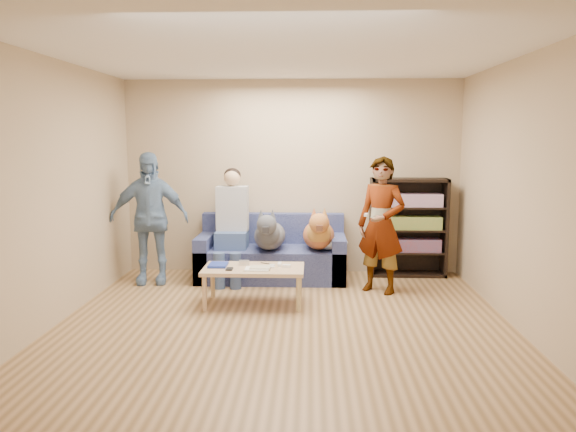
{
  "coord_description": "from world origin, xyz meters",
  "views": [
    {
      "loc": [
        0.26,
        -5.09,
        1.83
      ],
      "look_at": [
        0.0,
        1.2,
        0.95
      ],
      "focal_mm": 35.0,
      "sensor_mm": 36.0,
      "label": 1
    }
  ],
  "objects_px": {
    "sofa": "(272,257)",
    "person_seated": "(232,221)",
    "dog_tan": "(319,233)",
    "dog_gray": "(269,234)",
    "person_standing_right": "(381,225)",
    "notebook_blue": "(218,265)",
    "bookshelf": "(408,225)",
    "person_standing_left": "(149,218)",
    "camera_silver": "(244,263)",
    "coffee_table": "(254,271)"
  },
  "relations": [
    {
      "from": "person_seated",
      "to": "coffee_table",
      "type": "xyz_separation_m",
      "value": [
        0.39,
        -1.06,
        -0.4
      ]
    },
    {
      "from": "camera_silver",
      "to": "person_standing_left",
      "type": "bearing_deg",
      "value": 148.99
    },
    {
      "from": "person_standing_right",
      "to": "camera_silver",
      "type": "height_order",
      "value": "person_standing_right"
    },
    {
      "from": "dog_tan",
      "to": "person_seated",
      "type": "bearing_deg",
      "value": 176.85
    },
    {
      "from": "sofa",
      "to": "dog_tan",
      "type": "bearing_deg",
      "value": -17.14
    },
    {
      "from": "dog_gray",
      "to": "person_standing_right",
      "type": "bearing_deg",
      "value": -14.81
    },
    {
      "from": "person_standing_right",
      "to": "notebook_blue",
      "type": "relative_size",
      "value": 6.2
    },
    {
      "from": "sofa",
      "to": "dog_tan",
      "type": "xyz_separation_m",
      "value": [
        0.61,
        -0.19,
        0.35
      ]
    },
    {
      "from": "person_standing_right",
      "to": "dog_tan",
      "type": "xyz_separation_m",
      "value": [
        -0.73,
        0.42,
        -0.17
      ]
    },
    {
      "from": "sofa",
      "to": "bookshelf",
      "type": "xyz_separation_m",
      "value": [
        1.8,
        0.23,
        0.4
      ]
    },
    {
      "from": "camera_silver",
      "to": "sofa",
      "type": "xyz_separation_m",
      "value": [
        0.24,
        1.07,
        -0.16
      ]
    },
    {
      "from": "notebook_blue",
      "to": "person_standing_right",
      "type": "bearing_deg",
      "value": 15.96
    },
    {
      "from": "notebook_blue",
      "to": "camera_silver",
      "type": "height_order",
      "value": "camera_silver"
    },
    {
      "from": "sofa",
      "to": "coffee_table",
      "type": "bearing_deg",
      "value": -95.55
    },
    {
      "from": "coffee_table",
      "to": "bookshelf",
      "type": "relative_size",
      "value": 0.85
    },
    {
      "from": "person_standing_right",
      "to": "person_standing_left",
      "type": "bearing_deg",
      "value": -153.99
    },
    {
      "from": "person_seated",
      "to": "dog_gray",
      "type": "bearing_deg",
      "value": -14.35
    },
    {
      "from": "person_standing_right",
      "to": "person_seated",
      "type": "bearing_deg",
      "value": -162.43
    },
    {
      "from": "sofa",
      "to": "dog_gray",
      "type": "xyz_separation_m",
      "value": [
        -0.01,
        -0.25,
        0.35
      ]
    },
    {
      "from": "person_standing_left",
      "to": "bookshelf",
      "type": "xyz_separation_m",
      "value": [
        3.32,
        0.53,
        -0.15
      ]
    },
    {
      "from": "camera_silver",
      "to": "person_seated",
      "type": "relative_size",
      "value": 0.07
    },
    {
      "from": "person_standing_right",
      "to": "person_standing_left",
      "type": "height_order",
      "value": "person_standing_left"
    },
    {
      "from": "sofa",
      "to": "dog_tan",
      "type": "height_order",
      "value": "dog_tan"
    },
    {
      "from": "person_seated",
      "to": "dog_tan",
      "type": "bearing_deg",
      "value": -3.15
    },
    {
      "from": "bookshelf",
      "to": "dog_gray",
      "type": "bearing_deg",
      "value": -164.98
    },
    {
      "from": "person_standing_right",
      "to": "person_standing_left",
      "type": "relative_size",
      "value": 0.97
    },
    {
      "from": "sofa",
      "to": "person_seated",
      "type": "distance_m",
      "value": 0.72
    },
    {
      "from": "person_standing_left",
      "to": "dog_tan",
      "type": "distance_m",
      "value": 2.14
    },
    {
      "from": "notebook_blue",
      "to": "dog_gray",
      "type": "distance_m",
      "value": 1.04
    },
    {
      "from": "person_standing_right",
      "to": "sofa",
      "type": "xyz_separation_m",
      "value": [
        -1.34,
        0.61,
        -0.53
      ]
    },
    {
      "from": "dog_tan",
      "to": "coffee_table",
      "type": "distance_m",
      "value": 1.26
    },
    {
      "from": "dog_tan",
      "to": "bookshelf",
      "type": "bearing_deg",
      "value": 19.51
    },
    {
      "from": "person_standing_left",
      "to": "camera_silver",
      "type": "height_order",
      "value": "person_standing_left"
    },
    {
      "from": "person_standing_left",
      "to": "dog_gray",
      "type": "height_order",
      "value": "person_standing_left"
    },
    {
      "from": "dog_gray",
      "to": "coffee_table",
      "type": "height_order",
      "value": "dog_gray"
    },
    {
      "from": "sofa",
      "to": "bookshelf",
      "type": "height_order",
      "value": "bookshelf"
    },
    {
      "from": "camera_silver",
      "to": "dog_tan",
      "type": "bearing_deg",
      "value": 46.24
    },
    {
      "from": "person_standing_left",
      "to": "person_seated",
      "type": "distance_m",
      "value": 1.03
    },
    {
      "from": "coffee_table",
      "to": "sofa",
      "type": "bearing_deg",
      "value": 84.45
    },
    {
      "from": "person_standing_right",
      "to": "notebook_blue",
      "type": "distance_m",
      "value": 1.97
    },
    {
      "from": "person_standing_right",
      "to": "camera_silver",
      "type": "bearing_deg",
      "value": -131.46
    },
    {
      "from": "person_standing_right",
      "to": "notebook_blue",
      "type": "xyz_separation_m",
      "value": [
        -1.86,
        -0.53,
        -0.37
      ]
    },
    {
      "from": "person_standing_right",
      "to": "notebook_blue",
      "type": "bearing_deg",
      "value": -131.79
    },
    {
      "from": "dog_gray",
      "to": "bookshelf",
      "type": "xyz_separation_m",
      "value": [
        1.81,
        0.49,
        0.05
      ]
    },
    {
      "from": "notebook_blue",
      "to": "sofa",
      "type": "distance_m",
      "value": 1.26
    },
    {
      "from": "notebook_blue",
      "to": "person_seated",
      "type": "bearing_deg",
      "value": 89.44
    },
    {
      "from": "person_standing_right",
      "to": "bookshelf",
      "type": "height_order",
      "value": "person_standing_right"
    },
    {
      "from": "person_standing_right",
      "to": "bookshelf",
      "type": "bearing_deg",
      "value": 93.64
    },
    {
      "from": "coffee_table",
      "to": "dog_tan",
      "type": "bearing_deg",
      "value": 54.12
    },
    {
      "from": "sofa",
      "to": "person_seated",
      "type": "bearing_deg",
      "value": -165.94
    }
  ]
}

